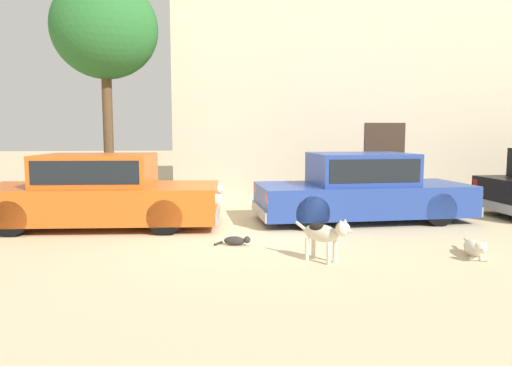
# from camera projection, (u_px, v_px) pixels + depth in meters

# --- Properties ---
(ground_plane) EXTENTS (80.00, 80.00, 0.00)m
(ground_plane) POSITION_uv_depth(u_px,v_px,m) (245.00, 232.00, 8.63)
(ground_plane) COLOR #CCB78E
(parked_sedan_nearest) EXTENTS (4.78, 2.04, 1.43)m
(parked_sedan_nearest) POSITION_uv_depth(u_px,v_px,m) (100.00, 191.00, 9.10)
(parked_sedan_nearest) COLOR #D15619
(parked_sedan_nearest) RESTS_ON ground_plane
(parked_sedan_second) EXTENTS (4.58, 1.95, 1.42)m
(parked_sedan_second) POSITION_uv_depth(u_px,v_px,m) (362.00, 188.00, 9.73)
(parked_sedan_second) COLOR navy
(parked_sedan_second) RESTS_ON ground_plane
(apartment_block) EXTENTS (15.74, 5.27, 8.85)m
(apartment_block) POSITION_uv_depth(u_px,v_px,m) (428.00, 51.00, 14.75)
(apartment_block) COLOR beige
(apartment_block) RESTS_ON ground_plane
(stray_dog_spotted) EXTENTS (0.71, 0.77, 0.66)m
(stray_dog_spotted) POSITION_uv_depth(u_px,v_px,m) (325.00, 233.00, 6.62)
(stray_dog_spotted) COLOR beige
(stray_dog_spotted) RESTS_ON ground_plane
(stray_dog_tan) EXTENTS (0.41, 1.00, 0.34)m
(stray_dog_tan) POSITION_uv_depth(u_px,v_px,m) (475.00, 248.00, 6.91)
(stray_dog_tan) COLOR beige
(stray_dog_tan) RESTS_ON ground_plane
(stray_cat) EXTENTS (0.60, 0.28, 0.17)m
(stray_cat) POSITION_uv_depth(u_px,v_px,m) (236.00, 241.00, 7.64)
(stray_cat) COLOR #2D2B28
(stray_cat) RESTS_ON ground_plane
(acacia_tree_left) EXTENTS (2.53, 2.27, 5.53)m
(acacia_tree_left) POSITION_uv_depth(u_px,v_px,m) (105.00, 30.00, 11.15)
(acacia_tree_left) COLOR brown
(acacia_tree_left) RESTS_ON ground_plane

